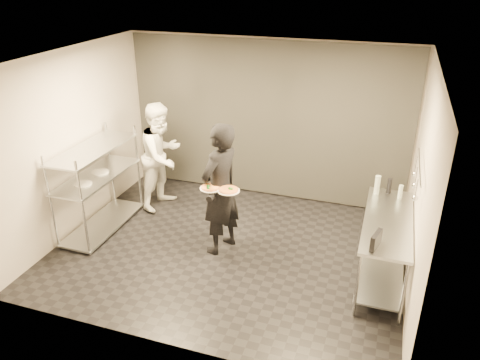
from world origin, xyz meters
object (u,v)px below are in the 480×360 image
(waiter, at_px, (220,190))
(pos_monitor, at_px, (376,240))
(prep_counter, at_px, (385,239))
(bottle_green, at_px, (377,185))
(chef, at_px, (162,156))
(pizza_plate_near, at_px, (210,188))
(pizza_plate_far, at_px, (229,190))
(pass_rack, at_px, (98,184))
(salad_plate, at_px, (220,157))
(bottle_dark, at_px, (389,186))
(bottle_clear, at_px, (400,192))

(waiter, bearing_deg, pos_monitor, 90.76)
(prep_counter, xyz_separation_m, bottle_green, (-0.20, 0.70, 0.43))
(chef, bearing_deg, pos_monitor, -104.33)
(pizza_plate_near, distance_m, pos_monitor, 2.33)
(prep_counter, distance_m, pizza_plate_far, 2.17)
(waiter, relative_size, chef, 1.07)
(pass_rack, height_order, pizza_plate_far, pass_rack)
(pizza_plate_far, xyz_separation_m, bottle_green, (1.91, 0.86, -0.03))
(waiter, height_order, salad_plate, waiter)
(salad_plate, distance_m, bottle_green, 2.26)
(pass_rack, xyz_separation_m, waiter, (2.03, 0.01, 0.21))
(pizza_plate_near, relative_size, salad_plate, 1.03)
(salad_plate, relative_size, bottle_dark, 1.28)
(pass_rack, distance_m, prep_counter, 4.33)
(pizza_plate_near, xyz_separation_m, bottle_dark, (2.34, 0.94, -0.05))
(pizza_plate_near, xyz_separation_m, pizza_plate_far, (0.27, -0.00, 0.01))
(bottle_clear, bearing_deg, prep_counter, -100.13)
(pass_rack, bearing_deg, pos_monitor, -9.67)
(chef, relative_size, pizza_plate_far, 5.96)
(pass_rack, relative_size, bottle_clear, 8.06)
(chef, xyz_separation_m, salad_plate, (1.32, -0.71, 0.43))
(bottle_dark, bearing_deg, waiter, -161.16)
(waiter, bearing_deg, salad_plate, -140.46)
(bottle_dark, bearing_deg, pizza_plate_near, -158.08)
(pos_monitor, bearing_deg, chef, 169.60)
(waiter, relative_size, salad_plate, 6.88)
(prep_counter, height_order, chef, chef)
(chef, height_order, pos_monitor, chef)
(prep_counter, distance_m, salad_plate, 2.53)
(pass_rack, distance_m, salad_plate, 2.03)
(pizza_plate_near, bearing_deg, salad_plate, 93.89)
(bottle_green, bearing_deg, pass_rack, -170.35)
(pizza_plate_far, height_order, bottle_clear, pizza_plate_far)
(prep_counter, relative_size, pos_monitor, 6.65)
(prep_counter, height_order, pizza_plate_far, pizza_plate_far)
(prep_counter, relative_size, bottle_green, 6.51)
(waiter, relative_size, pos_monitor, 7.25)
(pass_rack, relative_size, salad_plate, 5.61)
(pizza_plate_far, bearing_deg, salad_plate, 122.65)
(salad_plate, xyz_separation_m, bottle_dark, (2.37, 0.48, -0.32))
(waiter, bearing_deg, bottle_clear, 124.30)
(pizza_plate_far, bearing_deg, waiter, 137.75)
(salad_plate, bearing_deg, pos_monitor, -24.09)
(pass_rack, height_order, bottle_dark, pass_rack)
(waiter, height_order, chef, waiter)
(pass_rack, xyz_separation_m, prep_counter, (4.33, 0.00, -0.14))
(chef, bearing_deg, pizza_plate_far, -114.68)
(pos_monitor, height_order, bottle_green, bottle_green)
(bottle_dark, bearing_deg, prep_counter, -87.36)
(bottle_green, relative_size, bottle_dark, 1.24)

